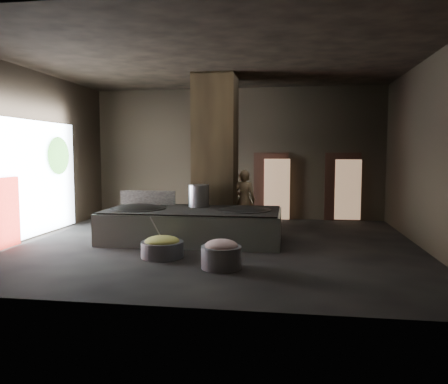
% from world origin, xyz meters
% --- Properties ---
extents(floor, '(10.00, 9.00, 0.10)m').
position_xyz_m(floor, '(0.00, 0.00, -0.05)').
color(floor, black).
rests_on(floor, ground).
extents(ceiling, '(10.00, 9.00, 0.10)m').
position_xyz_m(ceiling, '(0.00, 0.00, 4.55)').
color(ceiling, black).
rests_on(ceiling, back_wall).
extents(back_wall, '(10.00, 0.10, 4.50)m').
position_xyz_m(back_wall, '(0.00, 4.55, 2.25)').
color(back_wall, black).
rests_on(back_wall, ground).
extents(front_wall, '(10.00, 0.10, 4.50)m').
position_xyz_m(front_wall, '(0.00, -4.55, 2.25)').
color(front_wall, black).
rests_on(front_wall, ground).
extents(left_wall, '(0.10, 9.00, 4.50)m').
position_xyz_m(left_wall, '(-5.05, 0.00, 2.25)').
color(left_wall, black).
rests_on(left_wall, ground).
extents(right_wall, '(0.10, 9.00, 4.50)m').
position_xyz_m(right_wall, '(5.05, 0.00, 2.25)').
color(right_wall, black).
rests_on(right_wall, ground).
extents(pillar, '(1.20, 1.20, 4.50)m').
position_xyz_m(pillar, '(-0.30, 1.90, 2.25)').
color(pillar, black).
rests_on(pillar, ground).
extents(hearth_platform, '(4.55, 2.20, 0.79)m').
position_xyz_m(hearth_platform, '(-0.64, 0.32, 0.39)').
color(hearth_platform, '#ADBDAA').
rests_on(hearth_platform, ground).
extents(platform_cap, '(4.44, 2.13, 0.03)m').
position_xyz_m(platform_cap, '(-0.64, 0.32, 0.82)').
color(platform_cap, black).
rests_on(platform_cap, hearth_platform).
extents(wok_left, '(1.43, 1.43, 0.39)m').
position_xyz_m(wok_left, '(-2.09, 0.27, 0.75)').
color(wok_left, black).
rests_on(wok_left, hearth_platform).
extents(wok_left_rim, '(1.46, 1.46, 0.05)m').
position_xyz_m(wok_left_rim, '(-2.09, 0.27, 0.82)').
color(wok_left_rim, black).
rests_on(wok_left_rim, hearth_platform).
extents(wok_right, '(1.33, 1.33, 0.37)m').
position_xyz_m(wok_right, '(0.71, 0.37, 0.75)').
color(wok_right, black).
rests_on(wok_right, hearth_platform).
extents(wok_right_rim, '(1.36, 1.36, 0.05)m').
position_xyz_m(wok_right_rim, '(0.71, 0.37, 0.82)').
color(wok_right_rim, black).
rests_on(wok_right_rim, hearth_platform).
extents(stock_pot, '(0.55, 0.55, 0.59)m').
position_xyz_m(stock_pot, '(-0.59, 0.87, 1.13)').
color(stock_pot, '#97989E').
rests_on(stock_pot, hearth_platform).
extents(splash_guard, '(1.58, 0.07, 0.39)m').
position_xyz_m(splash_guard, '(-2.09, 1.07, 1.03)').
color(splash_guard, black).
rests_on(splash_guard, hearth_platform).
extents(cook, '(0.70, 0.50, 1.79)m').
position_xyz_m(cook, '(0.52, 2.12, 0.89)').
color(cook, '#9E7A50').
rests_on(cook, ground).
extents(veg_basin, '(1.23, 1.23, 0.34)m').
position_xyz_m(veg_basin, '(-0.91, -1.49, 0.17)').
color(veg_basin, slate).
rests_on(veg_basin, ground).
extents(veg_fill, '(0.76, 0.76, 0.24)m').
position_xyz_m(veg_fill, '(-0.91, -1.49, 0.35)').
color(veg_fill, '#76994A').
rests_on(veg_fill, veg_basin).
extents(ladle, '(0.30, 0.26, 0.66)m').
position_xyz_m(ladle, '(-1.06, -1.34, 0.55)').
color(ladle, '#97989E').
rests_on(ladle, veg_basin).
extents(meat_basin, '(1.06, 1.06, 0.44)m').
position_xyz_m(meat_basin, '(0.52, -2.22, 0.22)').
color(meat_basin, slate).
rests_on(meat_basin, ground).
extents(meat_fill, '(0.66, 0.66, 0.25)m').
position_xyz_m(meat_fill, '(0.52, -2.22, 0.45)').
color(meat_fill, '#B46E6C').
rests_on(meat_fill, meat_basin).
extents(doorway_near, '(1.18, 0.08, 2.38)m').
position_xyz_m(doorway_near, '(1.20, 4.45, 1.10)').
color(doorway_near, black).
rests_on(doorway_near, ground).
extents(doorway_near_glow, '(0.87, 0.04, 2.06)m').
position_xyz_m(doorway_near_glow, '(1.41, 4.25, 1.05)').
color(doorway_near_glow, '#8C6647').
rests_on(doorway_near_glow, ground).
extents(doorway_far, '(1.18, 0.08, 2.38)m').
position_xyz_m(doorway_far, '(3.60, 4.45, 1.10)').
color(doorway_far, black).
rests_on(doorway_far, ground).
extents(doorway_far_glow, '(0.86, 0.04, 2.02)m').
position_xyz_m(doorway_far_glow, '(3.78, 4.41, 1.05)').
color(doorway_far_glow, '#8C6647').
rests_on(doorway_far_glow, ground).
extents(left_opening, '(0.04, 4.20, 3.10)m').
position_xyz_m(left_opening, '(-4.95, 0.20, 1.60)').
color(left_opening, white).
rests_on(left_opening, ground).
extents(pavilion_sliver, '(0.05, 0.90, 1.70)m').
position_xyz_m(pavilion_sliver, '(-4.88, -1.10, 0.85)').
color(pavilion_sliver, maroon).
rests_on(pavilion_sliver, ground).
extents(tree_silhouette, '(0.28, 1.10, 1.10)m').
position_xyz_m(tree_silhouette, '(-4.85, 1.30, 2.20)').
color(tree_silhouette, '#194714').
rests_on(tree_silhouette, left_opening).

